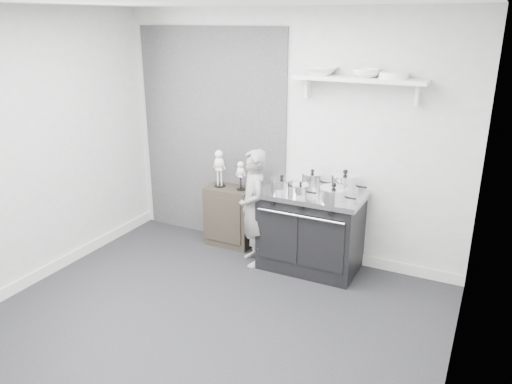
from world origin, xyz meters
TOP-DOWN VIEW (x-y plane):
  - ground at (0.00, 0.00)m, footprint 4.00×4.00m
  - room_shell at (-0.09, 0.15)m, footprint 4.02×3.62m
  - wall_shelf at (0.80, 1.68)m, footprint 1.30×0.26m
  - stove at (0.44, 1.48)m, footprint 1.09×0.68m
  - side_cabinet at (-0.63, 1.61)m, footprint 0.55×0.32m
  - child at (-0.16, 1.30)m, footprint 0.54×0.56m
  - pot_front_left at (0.14, 1.37)m, footprint 0.32×0.24m
  - pot_back_left at (0.38, 1.61)m, footprint 0.31×0.23m
  - pot_back_right at (0.75, 1.57)m, footprint 0.37×0.29m
  - pot_front_right at (0.73, 1.28)m, footprint 0.36×0.28m
  - pot_front_center at (0.37, 1.30)m, footprint 0.26×0.17m
  - skeleton_full at (-0.76, 1.61)m, footprint 0.14×0.09m
  - skeleton_torso at (-0.48, 1.61)m, footprint 0.11×0.07m
  - bowl_large at (0.40, 1.67)m, footprint 0.33×0.33m
  - bowl_small at (0.86, 1.67)m, footprint 0.26×0.26m
  - plate_stack at (1.13, 1.67)m, footprint 0.27×0.27m

SIDE VIEW (x-z plane):
  - ground at x=0.00m, z-range 0.00..0.00m
  - side_cabinet at x=-0.63m, z-range 0.00..0.71m
  - stove at x=0.44m, z-range 0.00..0.87m
  - child at x=-0.16m, z-range 0.00..1.29m
  - skeleton_torso at x=-0.48m, z-range 0.71..1.10m
  - pot_front_center at x=0.37m, z-range 0.86..1.01m
  - pot_front_left at x=0.14m, z-range 0.85..1.02m
  - pot_front_right at x=0.73m, z-range 0.85..1.04m
  - pot_back_left at x=0.38m, z-range 0.85..1.05m
  - skeleton_full at x=-0.76m, z-range 0.71..1.22m
  - pot_back_right at x=0.75m, z-range 0.85..1.10m
  - room_shell at x=-0.09m, z-range 0.28..2.99m
  - wall_shelf at x=0.80m, z-range 1.89..2.13m
  - plate_stack at x=1.13m, z-range 2.04..2.10m
  - bowl_large at x=0.40m, z-range 2.04..2.12m
  - bowl_small at x=0.86m, z-range 2.04..2.12m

